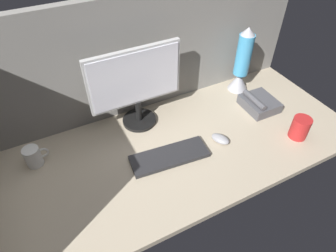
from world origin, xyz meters
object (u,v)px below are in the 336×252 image
object	(u,v)px
keyboard	(169,156)
mouse	(220,139)
mug_ceramic_white	(34,156)
monitor	(136,84)
desk_phone	(259,103)
mug_red_plastic	(300,128)
lava_lamp	(242,65)

from	to	relation	value
keyboard	mouse	xyz separation A→B (cm)	(27.61, -1.95, 0.70)
mug_ceramic_white	mouse	bearing A→B (deg)	-17.74
keyboard	mouse	distance (cm)	27.69
monitor	mouse	xyz separation A→B (cm)	(30.13, -32.99, -22.19)
mug_ceramic_white	desk_phone	xyz separation A→B (cm)	(118.97, -14.67, -1.71)
monitor	keyboard	world-z (taller)	monitor
monitor	mug_ceramic_white	size ratio (longest dim) A/B	4.37
desk_phone	mug_red_plastic	bearing A→B (deg)	-84.26
monitor	desk_phone	xyz separation A→B (cm)	(64.64, -20.64, -20.70)
monitor	keyboard	bearing A→B (deg)	-85.36
monitor	mug_red_plastic	distance (cm)	84.51
keyboard	mug_ceramic_white	xyz separation A→B (cm)	(-56.85, 25.07, 3.90)
mouse	desk_phone	world-z (taller)	desk_phone
mouse	lava_lamp	size ratio (longest dim) A/B	0.24
monitor	mug_red_plastic	world-z (taller)	monitor
mouse	mug_red_plastic	xyz separation A→B (cm)	(37.23, -14.72, 4.07)
monitor	lava_lamp	size ratio (longest dim) A/B	1.20
mug_red_plastic	desk_phone	distance (cm)	27.32
mug_red_plastic	mug_ceramic_white	distance (cm)	128.65
mug_red_plastic	desk_phone	xyz separation A→B (cm)	(-2.72, 27.07, -2.58)
monitor	mug_red_plastic	size ratio (longest dim) A/B	4.10
keyboard	monitor	bearing A→B (deg)	100.36
mug_red_plastic	monitor	bearing A→B (deg)	144.70
mouse	desk_phone	bearing A→B (deg)	-5.02
mug_ceramic_white	desk_phone	bearing A→B (deg)	-7.03
monitor	desk_phone	world-z (taller)	monitor
keyboard	desk_phone	xyz separation A→B (cm)	(62.12, 10.40, 2.19)
mug_red_plastic	lava_lamp	bearing A→B (deg)	92.11
keyboard	mouse	world-z (taller)	mouse
desk_phone	monitor	bearing A→B (deg)	162.29
keyboard	mug_ceramic_white	distance (cm)	62.25
mug_red_plastic	desk_phone	bearing A→B (deg)	95.74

